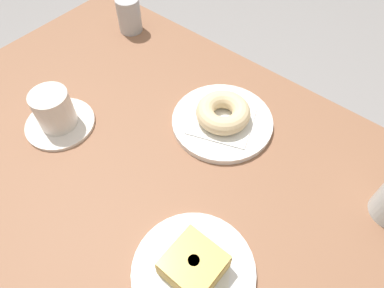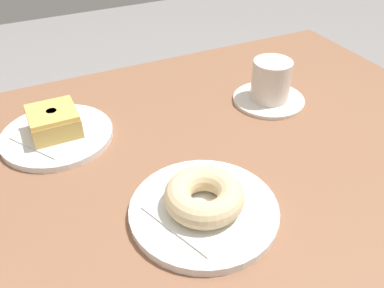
{
  "view_description": "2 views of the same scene",
  "coord_description": "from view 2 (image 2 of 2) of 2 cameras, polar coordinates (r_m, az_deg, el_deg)",
  "views": [
    {
      "loc": [
        -0.34,
        0.27,
        1.32
      ],
      "look_at": [
        -0.08,
        -0.05,
        0.78
      ],
      "focal_mm": 32.45,
      "sensor_mm": 36.0,
      "label": 1
    },
    {
      "loc": [
        -0.28,
        -0.51,
        1.18
      ],
      "look_at": [
        -0.05,
        -0.04,
        0.79
      ],
      "focal_mm": 38.42,
      "sensor_mm": 36.0,
      "label": 2
    }
  ],
  "objects": [
    {
      "name": "napkin_glazed_square",
      "position": [
        0.77,
        -18.32,
        1.58
      ],
      "size": [
        0.16,
        0.16,
        0.0
      ],
      "primitive_type": "cube",
      "rotation": [
        0.0,
        0.0,
        0.57
      ],
      "color": "white",
      "rests_on": "plate_glazed_square"
    },
    {
      "name": "donut_sugar_ring",
      "position": [
        0.57,
        1.7,
        -7.23
      ],
      "size": [
        0.11,
        0.11,
        0.04
      ],
      "primitive_type": "torus",
      "color": "beige",
      "rests_on": "napkin_sugar_ring"
    },
    {
      "name": "plate_sugar_ring",
      "position": [
        0.59,
        1.65,
        -9.22
      ],
      "size": [
        0.21,
        0.21,
        0.01
      ],
      "primitive_type": "cylinder",
      "color": "white",
      "rests_on": "table"
    },
    {
      "name": "plate_glazed_square",
      "position": [
        0.77,
        -18.21,
        1.13
      ],
      "size": [
        0.2,
        0.2,
        0.01
      ],
      "primitive_type": "cylinder",
      "color": "white",
      "rests_on": "table"
    },
    {
      "name": "coffee_cup",
      "position": [
        0.84,
        10.85,
        8.13
      ],
      "size": [
        0.14,
        0.14,
        0.09
      ],
      "color": "silver",
      "rests_on": "table"
    },
    {
      "name": "table",
      "position": [
        0.78,
        2.39,
        -5.47
      ],
      "size": [
        1.01,
        0.71,
        0.75
      ],
      "color": "#8A5C41",
      "rests_on": "ground_plane"
    },
    {
      "name": "donut_glazed_square",
      "position": [
        0.76,
        -18.65,
        3.02
      ],
      "size": [
        0.08,
        0.08,
        0.04
      ],
      "color": "tan",
      "rests_on": "napkin_glazed_square"
    },
    {
      "name": "napkin_sugar_ring",
      "position": [
        0.59,
        1.67,
        -8.66
      ],
      "size": [
        0.16,
        0.16,
        0.0
      ],
      "primitive_type": "cube",
      "rotation": [
        0.0,
        0.0,
        0.36
      ],
      "color": "white",
      "rests_on": "plate_sugar_ring"
    }
  ]
}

